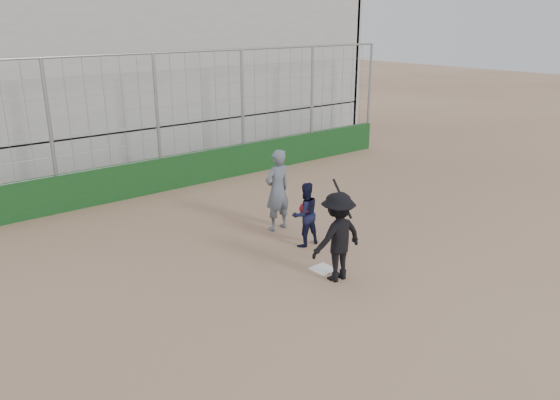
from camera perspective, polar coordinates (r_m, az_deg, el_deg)
ground at (r=11.35m, az=4.50°, el=-7.27°), size 90.00×90.00×0.00m
home_plate at (r=11.34m, az=4.50°, el=-7.21°), size 0.44×0.44×0.02m
backstop at (r=16.50m, az=-12.39°, el=4.15°), size 18.10×0.25×4.04m
bleachers at (r=20.67m, az=-19.21°, el=11.95°), size 20.25×6.70×6.98m
batter_at_plate at (r=10.64m, az=6.02°, el=-3.83°), size 1.18×0.79×1.94m
catcher_crouched at (r=12.29m, az=2.65°, el=-2.58°), size 0.74×0.59×1.02m
umpire at (r=13.10m, az=-0.28°, el=0.61°), size 0.75×0.52×1.80m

